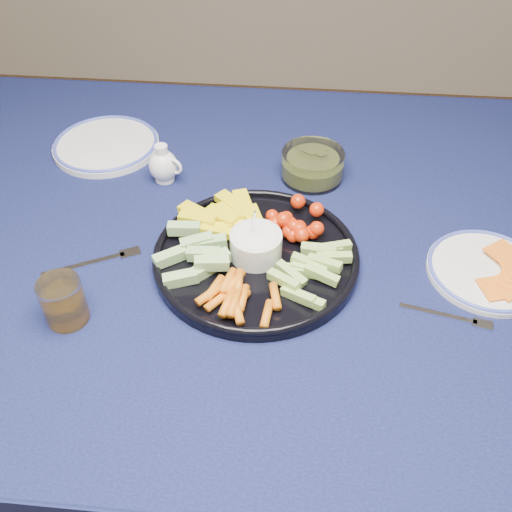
# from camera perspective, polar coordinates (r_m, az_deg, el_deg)

# --- Properties ---
(dining_table) EXTENTS (1.67, 1.07, 0.75)m
(dining_table) POSITION_cam_1_polar(r_m,az_deg,el_deg) (1.11, 3.34, -0.69)
(dining_table) COLOR #4C2C19
(dining_table) RESTS_ON ground
(crudite_platter) EXTENTS (0.35, 0.35, 0.11)m
(crudite_platter) POSITION_cam_1_polar(r_m,az_deg,el_deg) (0.97, -0.14, 0.22)
(crudite_platter) COLOR black
(crudite_platter) RESTS_ON dining_table
(creamer_pitcher) EXTENTS (0.07, 0.06, 0.08)m
(creamer_pitcher) POSITION_cam_1_polar(r_m,az_deg,el_deg) (1.16, -9.22, 8.94)
(creamer_pitcher) COLOR white
(creamer_pitcher) RESTS_ON dining_table
(pickle_bowl) EXTENTS (0.13, 0.13, 0.06)m
(pickle_bowl) POSITION_cam_1_polar(r_m,az_deg,el_deg) (1.16, 5.66, 8.93)
(pickle_bowl) COLOR white
(pickle_bowl) RESTS_ON dining_table
(cheese_plate) EXTENTS (0.20, 0.20, 0.02)m
(cheese_plate) POSITION_cam_1_polar(r_m,az_deg,el_deg) (1.03, 22.14, -1.25)
(cheese_plate) COLOR white
(cheese_plate) RESTS_ON dining_table
(juice_tumbler) EXTENTS (0.07, 0.07, 0.08)m
(juice_tumbler) POSITION_cam_1_polar(r_m,az_deg,el_deg) (0.92, -18.63, -4.51)
(juice_tumbler) COLOR white
(juice_tumbler) RESTS_ON dining_table
(fork_left) EXTENTS (0.16, 0.09, 0.00)m
(fork_left) POSITION_cam_1_polar(r_m,az_deg,el_deg) (1.02, -15.29, -0.46)
(fork_left) COLOR silver
(fork_left) RESTS_ON dining_table
(fork_right) EXTENTS (0.14, 0.04, 0.00)m
(fork_right) POSITION_cam_1_polar(r_m,az_deg,el_deg) (0.95, 19.14, -5.83)
(fork_right) COLOR silver
(fork_right) RESTS_ON dining_table
(side_plate_extra) EXTENTS (0.23, 0.23, 0.02)m
(side_plate_extra) POSITION_cam_1_polar(r_m,az_deg,el_deg) (1.30, -14.75, 10.72)
(side_plate_extra) COLOR white
(side_plate_extra) RESTS_ON dining_table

